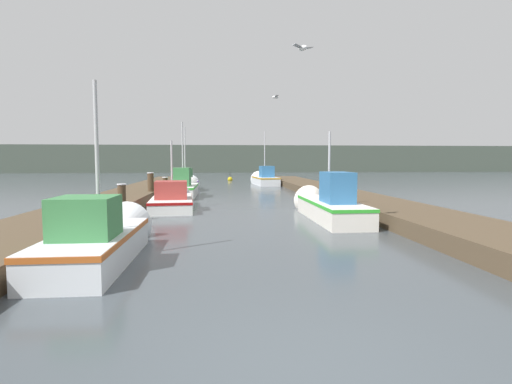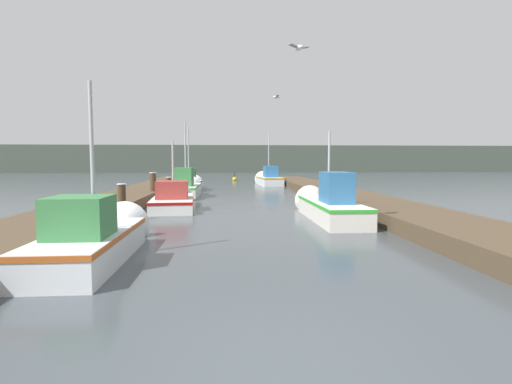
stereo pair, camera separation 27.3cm
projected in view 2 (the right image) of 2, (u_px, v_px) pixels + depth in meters
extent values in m
plane|color=#3D4449|center=(286.00, 380.00, 3.76)|extent=(200.00, 200.00, 0.00)
cube|color=#4C3D2B|center=(126.00, 198.00, 19.25)|extent=(2.61, 40.00, 0.47)
cube|color=#4C3D2B|center=(346.00, 197.00, 20.05)|extent=(2.61, 40.00, 0.47)
cube|color=#424C42|center=(229.00, 159.00, 73.65)|extent=(120.00, 16.00, 4.54)
cube|color=silver|center=(90.00, 247.00, 8.02)|extent=(1.37, 3.99, 0.63)
cube|color=#B45520|center=(90.00, 235.00, 8.00)|extent=(1.40, 4.02, 0.10)
cone|color=silver|center=(121.00, 227.00, 10.40)|extent=(1.30, 0.81, 1.30)
cube|color=#387A42|center=(80.00, 217.00, 7.47)|extent=(1.08, 1.12, 0.76)
cylinder|color=#B2B2B7|center=(92.00, 156.00, 8.17)|extent=(0.08, 0.08, 3.04)
cube|color=silver|center=(331.00, 211.00, 13.75)|extent=(1.38, 4.93, 0.67)
cube|color=green|center=(331.00, 203.00, 13.73)|extent=(1.41, 4.96, 0.10)
cone|color=silver|center=(312.00, 202.00, 16.71)|extent=(1.31, 1.04, 1.30)
cube|color=#2D6699|center=(336.00, 187.00, 13.07)|extent=(0.86, 1.40, 1.01)
cylinder|color=#B2B2B7|center=(329.00, 166.00, 13.99)|extent=(0.08, 0.08, 2.40)
cube|color=silver|center=(173.00, 203.00, 16.83)|extent=(1.98, 4.39, 0.51)
cube|color=#9E1010|center=(173.00, 199.00, 16.81)|extent=(2.01, 4.42, 0.10)
cone|color=silver|center=(176.00, 197.00, 19.43)|extent=(1.64, 1.14, 1.57)
cube|color=#99332D|center=(172.00, 190.00, 16.25)|extent=(1.36, 1.43, 0.71)
cylinder|color=#B2B2B7|center=(173.00, 169.00, 17.03)|extent=(0.08, 0.08, 2.38)
cube|color=silver|center=(185.00, 191.00, 22.60)|extent=(1.54, 4.40, 0.65)
cube|color=green|center=(185.00, 186.00, 22.58)|extent=(1.57, 4.43, 0.10)
cone|color=silver|center=(190.00, 188.00, 25.30)|extent=(1.44, 1.06, 1.43)
cube|color=#387A42|center=(184.00, 177.00, 21.99)|extent=(0.96, 1.52, 0.99)
cylinder|color=#B2B2B7|center=(185.00, 153.00, 22.76)|extent=(0.08, 0.08, 3.59)
cube|color=silver|center=(188.00, 186.00, 27.34)|extent=(1.64, 4.57, 0.57)
cube|color=purple|center=(188.00, 183.00, 27.32)|extent=(1.68, 4.60, 0.10)
cone|color=silver|center=(193.00, 184.00, 30.07)|extent=(1.39, 1.03, 1.35)
cube|color=#387A42|center=(187.00, 175.00, 26.72)|extent=(1.13, 1.78, 0.94)
cylinder|color=#B2B2B7|center=(188.00, 155.00, 27.51)|extent=(0.08, 0.08, 3.76)
cube|color=silver|center=(269.00, 181.00, 33.09)|extent=(1.93, 4.42, 0.68)
cube|color=#BE8619|center=(269.00, 178.00, 33.07)|extent=(1.96, 4.45, 0.10)
cone|color=silver|center=(264.00, 179.00, 35.68)|extent=(1.57, 1.06, 1.50)
cube|color=#2D6699|center=(271.00, 172.00, 32.50)|extent=(1.15, 1.41, 0.91)
cylinder|color=#B2B2B7|center=(269.00, 154.00, 33.23)|extent=(0.08, 0.08, 3.79)
cylinder|color=#473523|center=(153.00, 187.00, 20.54)|extent=(0.31, 0.31, 1.40)
cylinder|color=silver|center=(153.00, 173.00, 20.48)|extent=(0.36, 0.36, 0.04)
cylinder|color=#473523|center=(122.00, 203.00, 13.49)|extent=(0.27, 0.27, 1.24)
cylinder|color=silver|center=(121.00, 184.00, 13.44)|extent=(0.31, 0.31, 0.04)
cylinder|color=#473523|center=(169.00, 185.00, 26.20)|extent=(0.32, 0.32, 0.92)
cylinder|color=silver|center=(169.00, 177.00, 26.16)|extent=(0.37, 0.37, 0.04)
sphere|color=gold|center=(235.00, 179.00, 40.20)|extent=(0.50, 0.50, 0.50)
cylinder|color=black|center=(235.00, 174.00, 40.16)|extent=(0.06, 0.06, 0.50)
ellipsoid|color=white|center=(299.00, 48.00, 9.46)|extent=(0.25, 0.31, 0.12)
cube|color=gray|center=(304.00, 48.00, 9.53)|extent=(0.30, 0.23, 0.07)
cube|color=gray|center=(294.00, 46.00, 9.39)|extent=(0.30, 0.23, 0.07)
ellipsoid|color=white|center=(276.00, 97.00, 16.56)|extent=(0.30, 0.18, 0.12)
cube|color=gray|center=(275.00, 97.00, 16.70)|extent=(0.16, 0.29, 0.07)
cube|color=gray|center=(277.00, 96.00, 16.43)|extent=(0.16, 0.29, 0.07)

